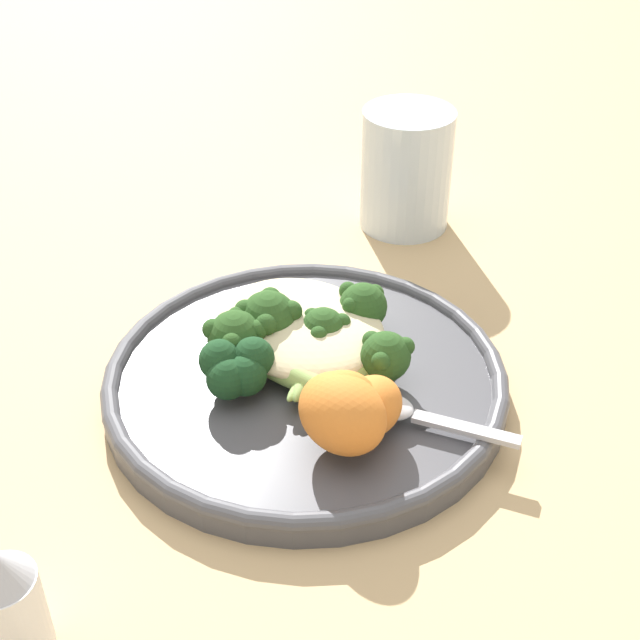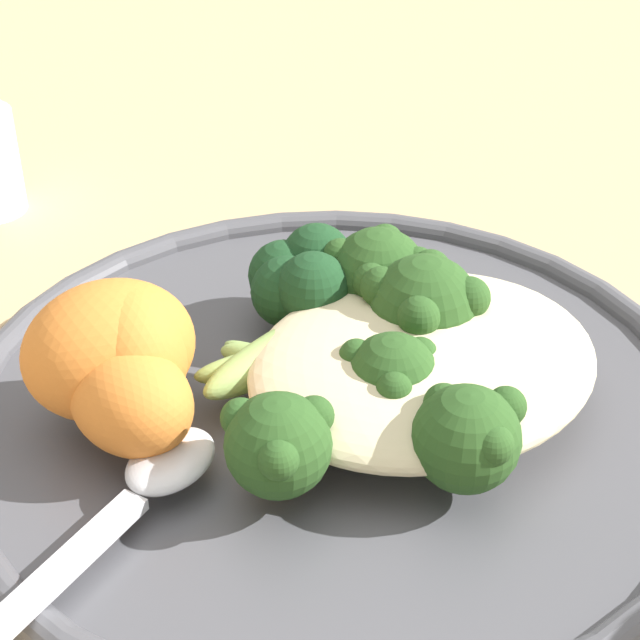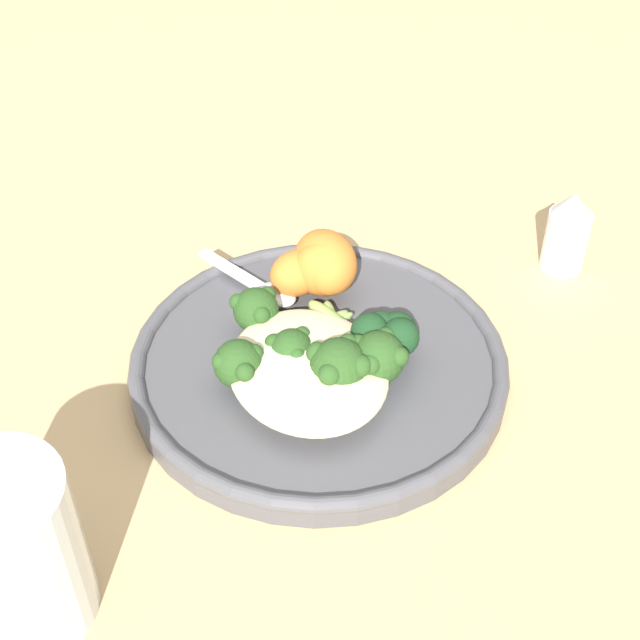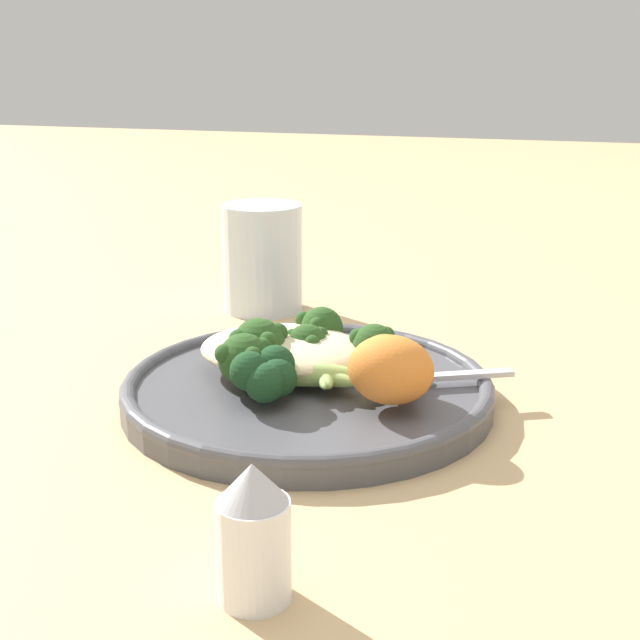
% 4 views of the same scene
% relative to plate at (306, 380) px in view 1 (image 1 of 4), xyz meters
% --- Properties ---
extents(ground_plane, '(4.00, 4.00, 0.00)m').
position_rel_plate_xyz_m(ground_plane, '(-0.01, -0.01, -0.01)').
color(ground_plane, tan).
extents(plate, '(0.27, 0.27, 0.02)m').
position_rel_plate_xyz_m(plate, '(0.00, 0.00, 0.00)').
color(plate, '#4C4C51').
rests_on(plate, ground_plane).
extents(quinoa_mound, '(0.13, 0.11, 0.02)m').
position_rel_plate_xyz_m(quinoa_mound, '(-0.03, 0.02, 0.02)').
color(quinoa_mound, beige).
rests_on(quinoa_mound, plate).
extents(broccoli_stalk_0, '(0.05, 0.08, 0.03)m').
position_rel_plate_xyz_m(broccoli_stalk_0, '(0.04, 0.03, 0.03)').
color(broccoli_stalk_0, '#8EB25B').
rests_on(broccoli_stalk_0, plate).
extents(broccoli_stalk_1, '(0.06, 0.12, 0.03)m').
position_rel_plate_xyz_m(broccoli_stalk_1, '(-0.00, 0.05, 0.03)').
color(broccoli_stalk_1, '#8EB25B').
rests_on(broccoli_stalk_1, plate).
extents(broccoli_stalk_2, '(0.06, 0.08, 0.03)m').
position_rel_plate_xyz_m(broccoli_stalk_2, '(-0.00, 0.02, 0.02)').
color(broccoli_stalk_2, '#8EB25B').
rests_on(broccoli_stalk_2, plate).
extents(broccoli_stalk_3, '(0.10, 0.05, 0.04)m').
position_rel_plate_xyz_m(broccoli_stalk_3, '(-0.03, -0.00, 0.03)').
color(broccoli_stalk_3, '#8EB25B').
rests_on(broccoli_stalk_3, plate).
extents(broccoli_stalk_4, '(0.10, 0.04, 0.04)m').
position_rel_plate_xyz_m(broccoli_stalk_4, '(-0.03, -0.03, 0.03)').
color(broccoli_stalk_4, '#8EB25B').
rests_on(broccoli_stalk_4, plate).
extents(sweet_potato_chunk_0, '(0.06, 0.05, 0.05)m').
position_rel_plate_xyz_m(sweet_potato_chunk_0, '(0.07, -0.03, 0.03)').
color(sweet_potato_chunk_0, orange).
rests_on(sweet_potato_chunk_0, plate).
extents(sweet_potato_chunk_1, '(0.05, 0.05, 0.04)m').
position_rel_plate_xyz_m(sweet_potato_chunk_1, '(0.07, -0.01, 0.03)').
color(sweet_potato_chunk_1, orange).
rests_on(sweet_potato_chunk_1, plate).
extents(sweet_potato_chunk_2, '(0.05, 0.06, 0.05)m').
position_rel_plate_xyz_m(sweet_potato_chunk_2, '(0.06, -0.03, 0.03)').
color(sweet_potato_chunk_2, orange).
rests_on(sweet_potato_chunk_2, plate).
extents(kale_tuft, '(0.05, 0.05, 0.03)m').
position_rel_plate_xyz_m(kale_tuft, '(-0.02, -0.04, 0.03)').
color(kale_tuft, '#193D1E').
rests_on(kale_tuft, plate).
extents(spoon, '(0.10, 0.06, 0.01)m').
position_rel_plate_xyz_m(spoon, '(0.08, 0.01, 0.01)').
color(spoon, silver).
rests_on(spoon, plate).
extents(water_glass, '(0.08, 0.08, 0.11)m').
position_rel_plate_xyz_m(water_glass, '(-0.12, 0.22, 0.04)').
color(water_glass, silver).
rests_on(water_glass, ground_plane).
extents(salt_shaker, '(0.04, 0.04, 0.07)m').
position_rel_plate_xyz_m(salt_shaker, '(0.05, -0.24, 0.02)').
color(salt_shaker, white).
rests_on(salt_shaker, ground_plane).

